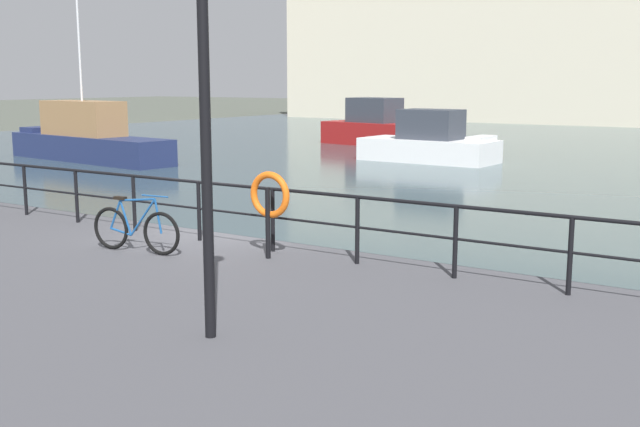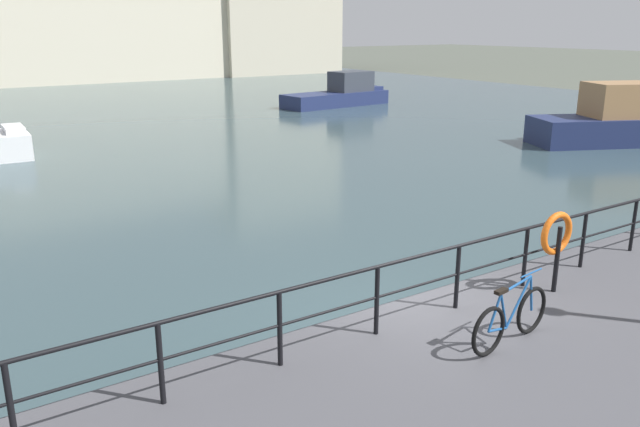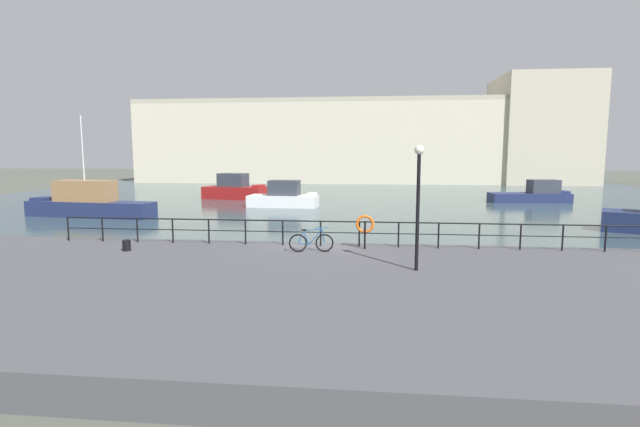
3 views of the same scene
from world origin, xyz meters
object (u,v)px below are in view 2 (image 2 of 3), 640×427
moored_blue_motorboat (624,122)px  moored_small_launch (340,94)px  parked_bicycle (511,319)px  life_ring_stand (557,236)px  harbor_building (40,7)px

moored_blue_motorboat → moored_small_launch: 18.69m
moored_blue_motorboat → moored_small_launch: bearing=121.8°
moored_blue_motorboat → parked_bicycle: 23.08m
moored_small_launch → moored_blue_motorboat: bearing=-87.9°
moored_blue_motorboat → life_ring_stand: 20.82m
moored_small_launch → life_ring_stand: bearing=-124.1°
life_ring_stand → parked_bicycle: bearing=-157.1°
moored_small_launch → parked_bicycle: moored_small_launch is taller
moored_blue_motorboat → parked_bicycle: moored_blue_motorboat is taller
harbor_building → parked_bicycle: 61.79m
parked_bicycle → life_ring_stand: size_ratio=1.26×
parked_bicycle → life_ring_stand: bearing=16.0°
harbor_building → parked_bicycle: size_ratio=40.35×
harbor_building → moored_small_launch: harbor_building is taller
moored_small_launch → harbor_building: bearing=105.3°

